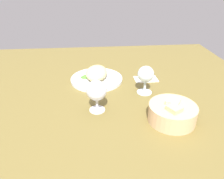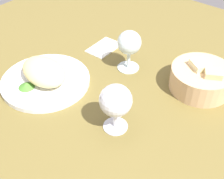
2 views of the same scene
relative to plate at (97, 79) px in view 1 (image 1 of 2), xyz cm
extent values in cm
cube|color=brown|center=(17.20, 5.61, -1.70)|extent=(140.00, 140.00, 2.00)
cylinder|color=silver|center=(0.00, 0.00, 0.00)|extent=(24.50, 24.50, 1.40)
ellipsoid|color=#EBD68A|center=(0.00, 0.00, 3.36)|extent=(16.32, 12.05, 5.32)
cone|color=#48862E|center=(-1.19, -5.50, 1.40)|extent=(4.37, 4.37, 1.39)
cylinder|color=tan|center=(34.07, 25.16, 2.40)|extent=(16.43, 16.43, 6.19)
cube|color=#CEB37E|center=(37.04, 24.33, 4.91)|extent=(5.60, 5.44, 4.27)
cube|color=beige|center=(32.81, 25.41, 4.92)|extent=(6.06, 5.92, 4.56)
cylinder|color=silver|center=(25.31, -0.48, -0.40)|extent=(5.87, 5.87, 0.60)
cylinder|color=silver|center=(25.31, -0.48, 1.98)|extent=(1.00, 1.00, 4.16)
sphere|color=silver|center=(25.31, -0.48, 7.80)|extent=(7.49, 7.49, 7.49)
cylinder|color=silver|center=(13.55, 20.23, -0.40)|extent=(6.42, 6.42, 0.60)
cylinder|color=silver|center=(13.55, 20.23, 2.25)|extent=(1.00, 1.00, 4.71)
sphere|color=silver|center=(13.55, 20.23, 8.04)|extent=(6.87, 6.87, 6.87)
cube|color=white|center=(0.99, 23.78, -0.30)|extent=(7.39, 11.24, 0.80)
camera|label=1|loc=(93.16, -1.04, 45.27)|focal=34.57mm
camera|label=2|loc=(54.50, -37.42, 51.56)|focal=47.12mm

